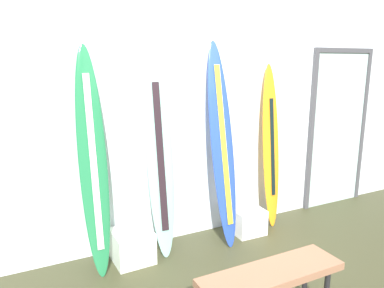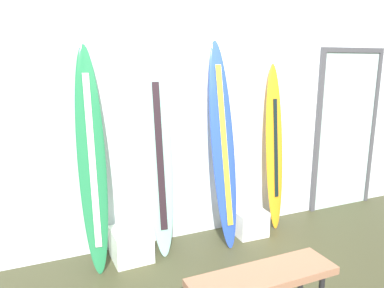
# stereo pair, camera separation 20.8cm
# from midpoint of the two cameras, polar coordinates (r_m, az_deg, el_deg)

# --- Properties ---
(ground) EXTENTS (8.00, 8.00, 0.04)m
(ground) POSITION_cam_midpoint_polar(r_m,az_deg,el_deg) (3.63, 9.72, -20.80)
(ground) COLOR #3C3C25
(wall_back) EXTENTS (7.20, 0.20, 2.80)m
(wall_back) POSITION_cam_midpoint_polar(r_m,az_deg,el_deg) (4.18, -0.15, 4.81)
(wall_back) COLOR silver
(wall_back) RESTS_ON ground
(surfboard_emerald) EXTENTS (0.28, 0.45, 2.14)m
(surfboard_emerald) POSITION_cam_midpoint_polar(r_m,az_deg,el_deg) (3.53, -16.75, -2.98)
(surfboard_emerald) COLOR #227846
(surfboard_emerald) RESTS_ON ground
(surfboard_seafoam) EXTENTS (0.30, 0.38, 2.06)m
(surfboard_seafoam) POSITION_cam_midpoint_polar(r_m,az_deg,el_deg) (3.72, -6.63, -2.28)
(surfboard_seafoam) COLOR #8AC7B6
(surfboard_seafoam) RESTS_ON ground
(surfboard_cobalt) EXTENTS (0.27, 0.50, 2.20)m
(surfboard_cobalt) POSITION_cam_midpoint_polar(r_m,az_deg,el_deg) (3.93, 3.19, -0.17)
(surfboard_cobalt) COLOR #2647B2
(surfboard_cobalt) RESTS_ON ground
(surfboard_sunset) EXTENTS (0.23, 0.29, 1.95)m
(surfboard_sunset) POSITION_cam_midpoint_polar(r_m,az_deg,el_deg) (4.45, 10.82, -0.67)
(surfboard_sunset) COLOR orange
(surfboard_sunset) RESTS_ON ground
(display_block_left) EXTENTS (0.39, 0.39, 0.32)m
(display_block_left) POSITION_cam_midpoint_polar(r_m,az_deg,el_deg) (3.90, -10.81, -15.28)
(display_block_left) COLOR silver
(display_block_left) RESTS_ON ground
(display_block_center) EXTENTS (0.36, 0.36, 0.29)m
(display_block_center) POSITION_cam_midpoint_polar(r_m,az_deg,el_deg) (4.44, 7.17, -11.71)
(display_block_center) COLOR white
(display_block_center) RESTS_ON ground
(glass_door) EXTENTS (1.04, 0.06, 2.15)m
(glass_door) POSITION_cam_midpoint_polar(r_m,az_deg,el_deg) (5.39, 20.64, 2.58)
(glass_door) COLOR silver
(glass_door) RESTS_ON ground
(bench) EXTENTS (1.16, 0.34, 0.44)m
(bench) POSITION_cam_midpoint_polar(r_m,az_deg,el_deg) (2.98, 10.16, -19.68)
(bench) COLOR #96664B
(bench) RESTS_ON ground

